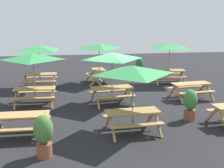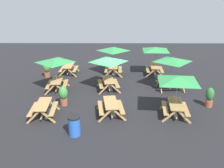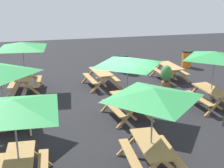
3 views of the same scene
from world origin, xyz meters
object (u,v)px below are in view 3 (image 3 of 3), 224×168
Objects in this scene: picnic_table_1 at (14,112)px; picnic_table_5 at (215,59)px; trash_bin_blue at (123,64)px; picnic_table_0 at (23,49)px; picnic_table_4 at (0,74)px; picnic_table_8 at (153,100)px; trash_bin_orange at (187,59)px; picnic_table_2 at (128,66)px; potted_plant_1 at (166,77)px; picnic_table_6 at (170,69)px; picnic_table_3 at (101,75)px.

picnic_table_1 is 8.08m from picnic_table_5.
picnic_table_1 is at bearing -29.24° from trash_bin_blue.
picnic_table_0 and picnic_table_4 have the same top height.
picnic_table_4 is 5.20m from picnic_table_8.
trash_bin_orange is (-6.02, 1.96, -1.49)m from picnic_table_5.
picnic_table_0 is at bearing -144.65° from picnic_table_2.
picnic_table_2 is 6.30m from trash_bin_blue.
trash_bin_orange is (-0.24, 4.00, 0.00)m from trash_bin_blue.
picnic_table_8 is 1.96× the size of potted_plant_1.
picnic_table_4 and picnic_table_8 have the same top height.
picnic_table_8 reaches higher than trash_bin_blue.
picnic_table_2 is 1.24× the size of picnic_table_6.
picnic_table_3 is 0.83× the size of picnic_table_4.
picnic_table_5 is 4.14m from picnic_table_6.
picnic_table_5 is at bearing -2.69° from picnic_table_4.
picnic_table_4 is at bearing -92.37° from picnic_table_5.
picnic_table_8 is (-0.00, 3.38, 0.00)m from picnic_table_1.
picnic_table_4 is 11.72m from trash_bin_orange.
trash_bin_blue is at bearing 41.62° from picnic_table_4.
picnic_table_2 is 1.20× the size of picnic_table_3.
picnic_table_2 reaches higher than trash_bin_orange.
picnic_table_1 is 10.79m from trash_bin_blue.
trash_bin_orange is at bearing 130.18° from picnic_table_2.
picnic_table_3 is 3.68m from picnic_table_6.
trash_bin_orange is at bearing 109.82° from picnic_table_0.
picnic_table_0 is at bearing -69.05° from trash_bin_blue.
picnic_table_4 is (3.86, -4.12, 1.43)m from picnic_table_3.
picnic_table_1 is at bearing 6.18° from picnic_table_0.
picnic_table_6 is at bearing 154.82° from picnic_table_8.
trash_bin_orange is 0.82× the size of potted_plant_1.
picnic_table_5 is at bearing -18.01° from trash_bin_orange.
picnic_table_4 is at bearing -57.64° from trash_bin_orange.
picnic_table_4 and picnic_table_5 have the same top height.
picnic_table_1 reaches higher than trash_bin_blue.
picnic_table_3 is at bearing -38.73° from trash_bin_blue.
picnic_table_0 is at bearing -121.33° from picnic_table_5.
picnic_table_2 is 1.00× the size of picnic_table_5.
picnic_table_8 reaches higher than potted_plant_1.
picnic_table_2 is (-3.40, 3.72, 0.00)m from picnic_table_1.
picnic_table_3 is at bearing -179.11° from picnic_table_8.
picnic_table_0 is 7.33m from picnic_table_6.
picnic_table_2 is 1.96× the size of potted_plant_1.
trash_bin_orange is (-6.22, 9.82, -1.49)m from picnic_table_4.
picnic_table_4 is at bearing -65.68° from picnic_table_6.
potted_plant_1 is (1.46, -0.83, 0.08)m from picnic_table_6.
picnic_table_8 is (3.34, 3.99, 0.00)m from picnic_table_4.
picnic_table_2 and picnic_table_5 have the same top height.
picnic_table_8 is (7.32, 3.39, 0.00)m from picnic_table_0.
picnic_table_3 is 2.72m from trash_bin_blue.
picnic_table_8 is 9.62m from trash_bin_blue.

